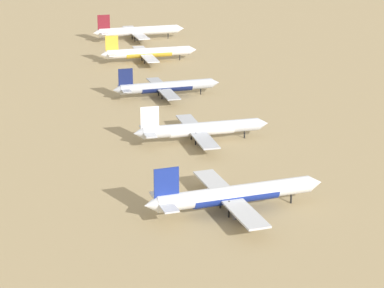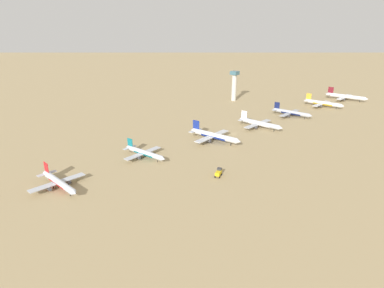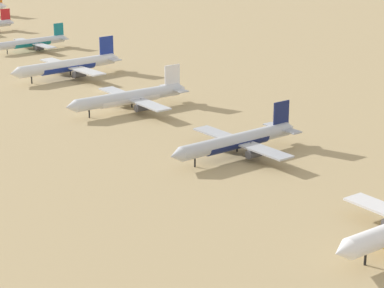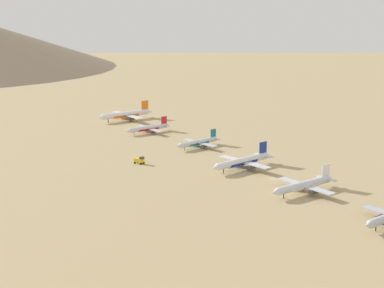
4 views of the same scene
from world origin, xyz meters
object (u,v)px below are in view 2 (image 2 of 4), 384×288
Objects in this scene: parked_jet_7 at (345,97)px; control_tower at (234,84)px; parked_jet_1 at (58,182)px; parked_jet_5 at (291,113)px; parked_jet_6 at (323,103)px; parked_jet_4 at (259,123)px; parked_jet_2 at (144,153)px; service_truck at (219,172)px; parked_jet_3 at (214,136)px.

parked_jet_7 is 1.41× the size of control_tower.
parked_jet_1 is 195.06m from parked_jet_5.
parked_jet_6 reaches higher than parked_jet_1.
control_tower is (-68.81, 70.30, 13.08)m from parked_jet_4.
parked_jet_6 is at bearing 83.22° from parked_jet_4.
parked_jet_2 is 5.64× the size of service_truck.
parked_jet_6 is at bearing 82.21° from parked_jet_3.
control_tower reaches higher than parked_jet_2.
parked_jet_3 is 0.96× the size of parked_jet_7.
parked_jet_3 is 93.80m from parked_jet_5.
parked_jet_3 reaches higher than parked_jet_5.
parked_jet_4 is at bearing -94.71° from parked_jet_5.
parked_jet_2 is 0.79× the size of parked_jet_3.
parked_jet_6 is at bearing 94.26° from service_truck.
parked_jet_3 is 147.20m from parked_jet_6.
parked_jet_3 is 192.91m from parked_jet_7.
parked_jet_2 is 144.36m from parked_jet_5.
control_tower is (-72.69, 23.23, 13.23)m from parked_jet_5.
control_tower is at bearing 134.39° from parked_jet_4.
parked_jet_6 reaches higher than parked_jet_4.
parked_jet_3 is 53.60m from service_truck.
parked_jet_5 is 1.21× the size of control_tower.
parked_jet_3 reaches higher than service_truck.
parked_jet_2 is at bearing 87.74° from parked_jet_1.
parked_jet_5 is 6.37× the size of service_truck.
control_tower is at bearing 120.96° from service_truck.
parked_jet_2 is 0.85× the size of parked_jet_4.
parked_jet_6 is (33.16, 194.95, 0.65)m from parked_jet_2.
parked_jet_3 is 1.12× the size of parked_jet_5.
control_tower is at bearing 117.58° from parked_jet_3.
control_tower reaches higher than service_truck.
service_truck is 0.19× the size of control_tower.
parked_jet_6 is 0.92× the size of parked_jet_7.
parked_jet_1 is at bearing -129.95° from service_truck.
parked_jet_5 reaches higher than service_truck.
control_tower reaches higher than parked_jet_3.
parked_jet_6 is (8.01, 52.80, 0.26)m from parked_jet_5.
parked_jet_1 is at bearing -98.28° from parked_jet_7.
parked_jet_6 reaches higher than parked_jet_5.
control_tower is at bearing -159.88° from parked_jet_6.
service_truck is at bearing -88.34° from parked_jet_7.
service_truck is at bearing 9.20° from parked_jet_2.
parked_jet_1 is 0.86× the size of parked_jet_4.
parked_jet_7 is (40.37, 240.11, 1.03)m from parked_jet_2.
service_truck is at bearing 50.05° from parked_jet_1.
parked_jet_5 is (11.94, 93.04, -0.41)m from parked_jet_3.
parked_jet_2 is 47.73m from service_truck.
parked_jet_7 is at bearing 81.17° from parked_jet_5.
parked_jet_6 is at bearing 81.38° from parked_jet_5.
parked_jet_3 is (15.22, 100.12, 0.75)m from parked_jet_1.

